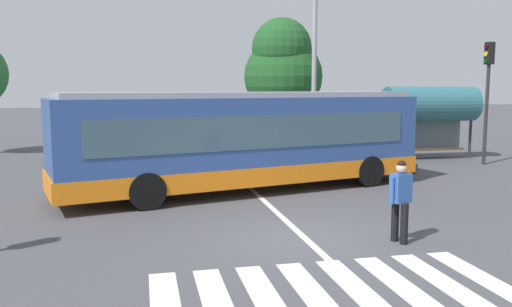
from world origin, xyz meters
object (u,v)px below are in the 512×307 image
background_tree_right (283,68)px  parked_car_white (367,136)px  city_transit_bus (246,140)px  bus_stop_shelter (430,105)px  parked_car_red (209,139)px  parked_car_teal (89,142)px  parked_car_charcoal (314,137)px  twin_arm_street_lamp (315,17)px  parked_car_silver (262,138)px  traffic_light_far_corner (488,84)px  pedestrian_crossing_street (400,197)px  parked_car_blue (146,140)px

background_tree_right → parked_car_white: bearing=-54.7°
city_transit_bus → background_tree_right: (4.79, 13.23, 2.71)m
city_transit_bus → bus_stop_shelter: (9.43, 5.31, 0.83)m
city_transit_bus → parked_car_red: city_transit_bus is taller
parked_car_teal → parked_car_charcoal: (10.74, 0.23, 0.00)m
parked_car_white → parked_car_teal: bearing=179.7°
city_transit_bus → twin_arm_street_lamp: size_ratio=1.20×
parked_car_white → parked_car_silver: bearing=177.5°
bus_stop_shelter → background_tree_right: bearing=120.4°
traffic_light_far_corner → twin_arm_street_lamp: bearing=166.3°
parked_car_red → traffic_light_far_corner: 12.39m
parked_car_white → parked_car_red: bearing=179.9°
pedestrian_crossing_street → parked_car_silver: size_ratio=0.38×
pedestrian_crossing_street → parked_car_silver: (0.56, 15.00, -0.20)m
background_tree_right → parked_car_blue: bearing=-152.1°
pedestrian_crossing_street → parked_car_blue: pedestrian_crossing_street is taller
parked_car_teal → bus_stop_shelter: size_ratio=1.06×
parked_car_teal → parked_car_blue: bearing=8.7°
traffic_light_far_corner → parked_car_charcoal: bearing=134.7°
bus_stop_shelter → parked_car_red: bearing=160.3°
city_transit_bus → parked_car_blue: city_transit_bus is taller
pedestrian_crossing_street → parked_car_teal: (-7.49, 14.82, -0.20)m
city_transit_bus → pedestrian_crossing_street: size_ratio=6.94×
traffic_light_far_corner → twin_arm_street_lamp: size_ratio=0.51×
parked_car_red → traffic_light_far_corner: (10.87, -5.34, 2.60)m
traffic_light_far_corner → parked_car_white: bearing=117.9°
parked_car_teal → parked_car_charcoal: bearing=1.2°
parked_car_red → parked_car_white: 8.05m
parked_car_white → background_tree_right: bearing=125.3°
pedestrian_crossing_street → parked_car_teal: 16.61m
parked_car_red → parked_car_charcoal: 5.31m
parked_car_silver → parked_car_red: bearing=-174.9°
parked_car_silver → twin_arm_street_lamp: twin_arm_street_lamp is taller
parked_car_blue → parked_car_white: size_ratio=0.98×
parked_car_teal → parked_car_white: 13.49m
parked_car_blue → traffic_light_far_corner: size_ratio=0.89×
bus_stop_shelter → twin_arm_street_lamp: 6.64m
parked_car_teal → traffic_light_far_corner: bearing=-18.3°
parked_car_teal → parked_car_white: same height
parked_car_red → parked_car_charcoal: bearing=3.1°
parked_car_blue → background_tree_right: background_tree_right is taller
parked_car_white → background_tree_right: 6.59m
twin_arm_street_lamp → parked_car_teal: bearing=158.5°
pedestrian_crossing_street → parked_car_teal: pedestrian_crossing_street is taller
parked_car_red → parked_car_blue: bearing=171.4°
parked_car_silver → traffic_light_far_corner: bearing=-34.0°
city_transit_bus → pedestrian_crossing_street: 6.43m
city_transit_bus → pedestrian_crossing_street: city_transit_bus is taller
pedestrian_crossing_street → parked_car_white: size_ratio=0.37×
pedestrian_crossing_street → parked_car_white: bearing=67.9°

